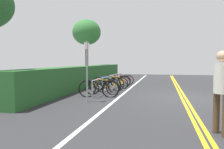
% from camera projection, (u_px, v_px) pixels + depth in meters
% --- Properties ---
extents(ground_plane, '(33.86, 12.33, 0.05)m').
position_uv_depth(ground_plane, '(183.00, 98.00, 9.72)').
color(ground_plane, '#2B2B2D').
extents(centre_line_yellow_inner, '(30.47, 0.10, 0.00)m').
position_uv_depth(centre_line_yellow_inner, '(185.00, 98.00, 9.70)').
color(centre_line_yellow_inner, gold).
rests_on(centre_line_yellow_inner, ground_plane).
extents(centre_line_yellow_outer, '(30.47, 0.10, 0.00)m').
position_uv_depth(centre_line_yellow_outer, '(182.00, 98.00, 9.73)').
color(centre_line_yellow_outer, gold).
rests_on(centre_line_yellow_outer, ground_plane).
extents(bike_lane_stripe_white, '(30.47, 0.12, 0.00)m').
position_uv_depth(bike_lane_stripe_white, '(121.00, 95.00, 10.32)').
color(bike_lane_stripe_white, white).
rests_on(bike_lane_stripe_white, ground_plane).
extents(bike_rack, '(6.65, 0.05, 0.78)m').
position_uv_depth(bike_rack, '(110.00, 79.00, 12.55)').
color(bike_rack, '#9EA0A5').
rests_on(bike_rack, ground_plane).
extents(bicycle_0, '(0.46, 1.80, 0.79)m').
position_uv_depth(bicycle_0, '(99.00, 89.00, 9.83)').
color(bicycle_0, black).
rests_on(bicycle_0, ground_plane).
extents(bicycle_1, '(0.46, 1.65, 0.69)m').
position_uv_depth(bicycle_1, '(103.00, 88.00, 10.62)').
color(bicycle_1, black).
rests_on(bicycle_1, ground_plane).
extents(bicycle_2, '(0.46, 1.67, 0.73)m').
position_uv_depth(bicycle_2, '(105.00, 85.00, 11.41)').
color(bicycle_2, black).
rests_on(bicycle_2, ground_plane).
extents(bicycle_3, '(0.46, 1.79, 0.77)m').
position_uv_depth(bicycle_3, '(108.00, 84.00, 12.15)').
color(bicycle_3, black).
rests_on(bicycle_3, ground_plane).
extents(bicycle_4, '(0.46, 1.71, 0.70)m').
position_uv_depth(bicycle_4, '(114.00, 83.00, 12.92)').
color(bicycle_4, black).
rests_on(bicycle_4, ground_plane).
extents(bicycle_5, '(0.46, 1.65, 0.72)m').
position_uv_depth(bicycle_5, '(117.00, 82.00, 13.63)').
color(bicycle_5, black).
rests_on(bicycle_5, ground_plane).
extents(bicycle_6, '(0.46, 1.76, 0.71)m').
position_uv_depth(bicycle_6, '(117.00, 80.00, 14.50)').
color(bicycle_6, black).
rests_on(bicycle_6, ground_plane).
extents(bicycle_7, '(0.46, 1.71, 0.68)m').
position_uv_depth(bicycle_7, '(121.00, 80.00, 15.34)').
color(bicycle_7, black).
rests_on(bicycle_7, ground_plane).
extents(pedestrian, '(0.45, 0.32, 1.79)m').
position_uv_depth(pedestrian, '(222.00, 86.00, 4.75)').
color(pedestrian, '#4C3826').
rests_on(pedestrian, ground_plane).
extents(sign_post_near, '(0.36, 0.10, 2.32)m').
position_uv_depth(sign_post_near, '(87.00, 66.00, 8.55)').
color(sign_post_near, gray).
rests_on(sign_post_near, ground_plane).
extents(hedge_backdrop, '(15.60, 1.07, 1.26)m').
position_uv_depth(hedge_backdrop, '(85.00, 76.00, 14.45)').
color(hedge_backdrop, '#235626').
rests_on(hedge_backdrop, ground_plane).
extents(tree_mid, '(2.46, 2.46, 5.17)m').
position_uv_depth(tree_mid, '(87.00, 33.00, 19.57)').
color(tree_mid, '#473323').
rests_on(tree_mid, ground_plane).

